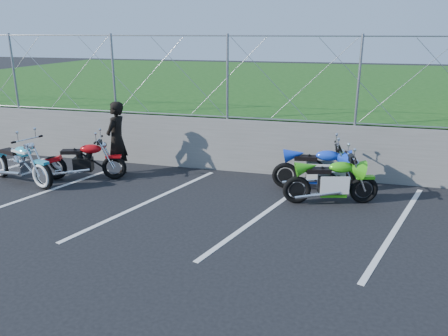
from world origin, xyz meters
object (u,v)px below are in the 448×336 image
(naked_orange, at_px, (85,162))
(sportbike_green, at_px, (332,183))
(sportbike_blue, at_px, (319,170))
(person_standing, at_px, (117,139))
(cruiser_turquoise, at_px, (21,165))

(naked_orange, xyz_separation_m, sportbike_green, (5.63, -0.05, 0.01))
(sportbike_blue, xyz_separation_m, person_standing, (-4.76, -0.18, 0.45))
(naked_orange, height_order, person_standing, person_standing)
(naked_orange, relative_size, person_standing, 1.07)
(cruiser_turquoise, height_order, sportbike_blue, cruiser_turquoise)
(naked_orange, distance_m, sportbike_blue, 5.38)
(naked_orange, relative_size, sportbike_blue, 0.97)
(person_standing, bearing_deg, sportbike_green, 84.65)
(cruiser_turquoise, height_order, naked_orange, cruiser_turquoise)
(sportbike_green, bearing_deg, person_standing, 158.29)
(naked_orange, bearing_deg, person_standing, 25.60)
(cruiser_turquoise, bearing_deg, person_standing, 48.52)
(sportbike_green, height_order, person_standing, person_standing)
(cruiser_turquoise, xyz_separation_m, person_standing, (1.84, 1.14, 0.45))
(naked_orange, xyz_separation_m, sportbike_blue, (5.33, 0.70, 0.02))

